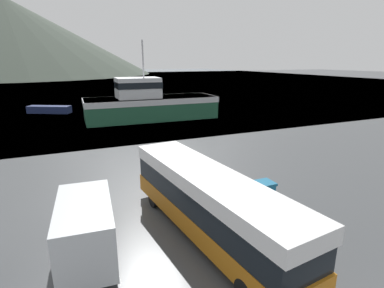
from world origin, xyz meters
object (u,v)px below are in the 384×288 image
(fishing_boat, at_px, (149,103))
(storage_bin, at_px, (261,193))
(delivery_van, at_px, (86,223))
(tour_bus, at_px, (208,201))
(small_boat, at_px, (49,109))

(fishing_boat, bearing_deg, storage_bin, -0.68)
(storage_bin, bearing_deg, delivery_van, -175.77)
(tour_bus, xyz_separation_m, fishing_boat, (5.24, 29.10, 0.43))
(fishing_boat, height_order, storage_bin, fishing_boat)
(delivery_van, relative_size, small_boat, 1.00)
(fishing_boat, xyz_separation_m, small_boat, (-12.99, 10.84, -1.65))
(tour_bus, xyz_separation_m, small_boat, (-7.75, 39.94, -1.22))
(delivery_van, height_order, storage_bin, delivery_van)
(fishing_boat, bearing_deg, delivery_van, -18.82)
(delivery_van, xyz_separation_m, fishing_boat, (10.48, 28.14, 0.85))
(fishing_boat, height_order, small_boat, fishing_boat)
(small_boat, bearing_deg, tour_bus, -141.35)
(delivery_van, height_order, small_boat, delivery_van)
(storage_bin, xyz_separation_m, small_boat, (-11.90, 38.29, -0.14))
(tour_bus, relative_size, storage_bin, 8.22)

